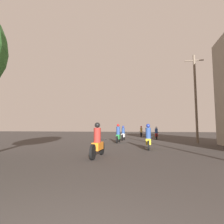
{
  "coord_description": "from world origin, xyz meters",
  "views": [
    {
      "loc": [
        0.69,
        -0.97,
        1.28
      ],
      "look_at": [
        -2.86,
        16.68,
        2.95
      ],
      "focal_mm": 28.0,
      "sensor_mm": 36.0,
      "label": 1
    }
  ],
  "objects_px": {
    "motorcycle_yellow": "(148,139)",
    "motorcycle_green": "(118,135)",
    "motorcycle_orange": "(98,143)",
    "motorcycle_black": "(141,133)",
    "motorcycle_white": "(123,134)",
    "motorcycle_red": "(156,134)",
    "utility_pole_far": "(196,96)"
  },
  "relations": [
    {
      "from": "motorcycle_yellow",
      "to": "motorcycle_green",
      "type": "relative_size",
      "value": 0.96
    },
    {
      "from": "motorcycle_orange",
      "to": "motorcycle_white",
      "type": "distance_m",
      "value": 11.19
    },
    {
      "from": "motorcycle_yellow",
      "to": "utility_pole_far",
      "type": "distance_m",
      "value": 7.71
    },
    {
      "from": "motorcycle_white",
      "to": "motorcycle_red",
      "type": "bearing_deg",
      "value": 40.78
    },
    {
      "from": "motorcycle_white",
      "to": "utility_pole_far",
      "type": "bearing_deg",
      "value": -9.82
    },
    {
      "from": "motorcycle_black",
      "to": "utility_pole_far",
      "type": "xyz_separation_m",
      "value": [
        5.15,
        -9.41,
        3.48
      ]
    },
    {
      "from": "motorcycle_red",
      "to": "utility_pole_far",
      "type": "bearing_deg",
      "value": -54.95
    },
    {
      "from": "motorcycle_green",
      "to": "motorcycle_red",
      "type": "relative_size",
      "value": 0.95
    },
    {
      "from": "motorcycle_yellow",
      "to": "motorcycle_black",
      "type": "height_order",
      "value": "motorcycle_black"
    },
    {
      "from": "motorcycle_yellow",
      "to": "motorcycle_red",
      "type": "height_order",
      "value": "motorcycle_yellow"
    },
    {
      "from": "motorcycle_red",
      "to": "motorcycle_orange",
      "type": "bearing_deg",
      "value": -104.19
    },
    {
      "from": "motorcycle_yellow",
      "to": "motorcycle_white",
      "type": "distance_m",
      "value": 8.11
    },
    {
      "from": "motorcycle_white",
      "to": "utility_pole_far",
      "type": "relative_size",
      "value": 0.27
    },
    {
      "from": "motorcycle_yellow",
      "to": "motorcycle_green",
      "type": "distance_m",
      "value": 5.07
    },
    {
      "from": "motorcycle_white",
      "to": "utility_pole_far",
      "type": "distance_m",
      "value": 7.99
    },
    {
      "from": "motorcycle_yellow",
      "to": "motorcycle_orange",
      "type": "bearing_deg",
      "value": -114.79
    },
    {
      "from": "motorcycle_green",
      "to": "motorcycle_yellow",
      "type": "bearing_deg",
      "value": -61.9
    },
    {
      "from": "motorcycle_orange",
      "to": "motorcycle_black",
      "type": "bearing_deg",
      "value": 85.94
    },
    {
      "from": "motorcycle_green",
      "to": "motorcycle_black",
      "type": "distance_m",
      "value": 10.61
    },
    {
      "from": "motorcycle_white",
      "to": "motorcycle_red",
      "type": "distance_m",
      "value": 4.23
    },
    {
      "from": "motorcycle_orange",
      "to": "motorcycle_black",
      "type": "height_order",
      "value": "motorcycle_black"
    },
    {
      "from": "motorcycle_red",
      "to": "motorcycle_black",
      "type": "height_order",
      "value": "motorcycle_black"
    },
    {
      "from": "motorcycle_green",
      "to": "motorcycle_black",
      "type": "bearing_deg",
      "value": 78.18
    },
    {
      "from": "motorcycle_orange",
      "to": "motorcycle_white",
      "type": "bearing_deg",
      "value": 91.9
    },
    {
      "from": "motorcycle_white",
      "to": "motorcycle_red",
      "type": "height_order",
      "value": "motorcycle_white"
    },
    {
      "from": "motorcycle_black",
      "to": "utility_pole_far",
      "type": "relative_size",
      "value": 0.26
    },
    {
      "from": "motorcycle_white",
      "to": "motorcycle_orange",
      "type": "bearing_deg",
      "value": -79.7
    },
    {
      "from": "motorcycle_red",
      "to": "motorcycle_black",
      "type": "distance_m",
      "value": 5.25
    },
    {
      "from": "motorcycle_yellow",
      "to": "utility_pole_far",
      "type": "relative_size",
      "value": 0.24
    },
    {
      "from": "motorcycle_green",
      "to": "motorcycle_white",
      "type": "xyz_separation_m",
      "value": [
        0.0,
        3.32,
        -0.04
      ]
    },
    {
      "from": "motorcycle_green",
      "to": "utility_pole_far",
      "type": "distance_m",
      "value": 7.72
    },
    {
      "from": "motorcycle_green",
      "to": "motorcycle_red",
      "type": "distance_m",
      "value": 6.63
    }
  ]
}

